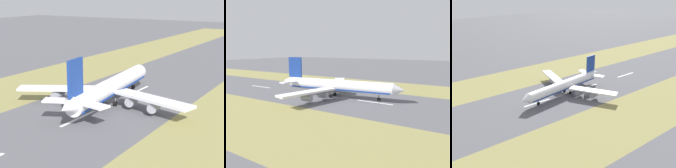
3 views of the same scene
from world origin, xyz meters
TOP-DOWN VIEW (x-y plane):
  - ground_plane at (0.00, 0.00)m, footprint 800.00×800.00m
  - grass_median_west at (-45.00, 0.00)m, footprint 40.00×600.00m
  - grass_median_east at (45.00, 0.00)m, footprint 40.00×600.00m
  - centreline_dash_near at (0.00, -62.42)m, footprint 1.20×18.00m
  - centreline_dash_mid at (0.00, -22.42)m, footprint 1.20×18.00m
  - centreline_dash_far at (0.00, 17.58)m, footprint 1.20×18.00m
  - airplane_main_jet at (0.31, -4.31)m, footprint 63.58×67.14m

SIDE VIEW (x-z plane):
  - ground_plane at x=0.00m, z-range 0.00..0.00m
  - grass_median_west at x=-45.00m, z-range 0.00..0.01m
  - grass_median_east at x=45.00m, z-range 0.00..0.01m
  - centreline_dash_near at x=0.00m, z-range 0.00..0.01m
  - centreline_dash_mid at x=0.00m, z-range 0.00..0.01m
  - centreline_dash_far at x=0.00m, z-range 0.00..0.01m
  - airplane_main_jet at x=0.31m, z-range -4.08..16.12m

